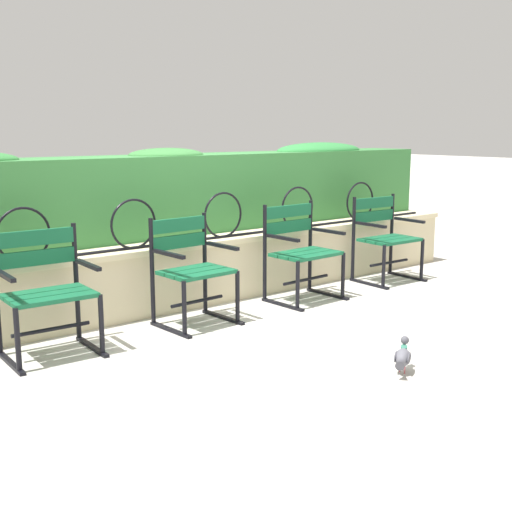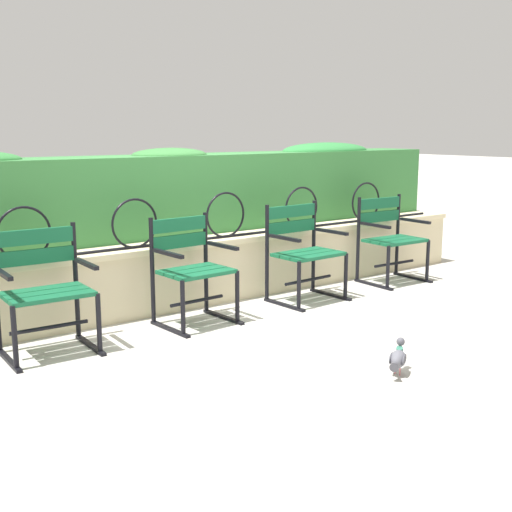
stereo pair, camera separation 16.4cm
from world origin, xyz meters
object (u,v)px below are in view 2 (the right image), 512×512
(pigeon_near_chairs, at_px, (398,358))
(park_chair_rightmost, at_px, (390,237))
(park_chair_centre_left, at_px, (191,267))
(park_chair_centre_right, at_px, (303,249))
(park_chair_leftmost, at_px, (44,287))

(pigeon_near_chairs, bearing_deg, park_chair_rightmost, 43.01)
(park_chair_centre_left, xyz_separation_m, park_chair_centre_right, (1.22, 0.02, 0.01))
(park_chair_rightmost, bearing_deg, pigeon_near_chairs, -136.99)
(park_chair_rightmost, bearing_deg, park_chair_leftmost, -179.26)
(park_chair_leftmost, xyz_separation_m, pigeon_near_chairs, (1.64, -1.82, -0.36))
(park_chair_leftmost, height_order, park_chair_centre_right, park_chair_centre_right)
(park_chair_centre_right, bearing_deg, park_chair_leftmost, -179.71)
(park_chair_leftmost, relative_size, park_chair_centre_right, 1.00)
(park_chair_leftmost, relative_size, park_chair_rightmost, 1.01)
(park_chair_centre_left, bearing_deg, park_chair_rightmost, 1.23)
(park_chair_centre_left, height_order, pigeon_near_chairs, park_chair_centre_left)
(park_chair_centre_left, height_order, park_chair_centre_right, park_chair_centre_right)
(park_chair_rightmost, distance_m, pigeon_near_chairs, 2.76)
(park_chair_centre_right, relative_size, pigeon_near_chairs, 3.39)
(park_chair_centre_right, distance_m, pigeon_near_chairs, 2.03)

